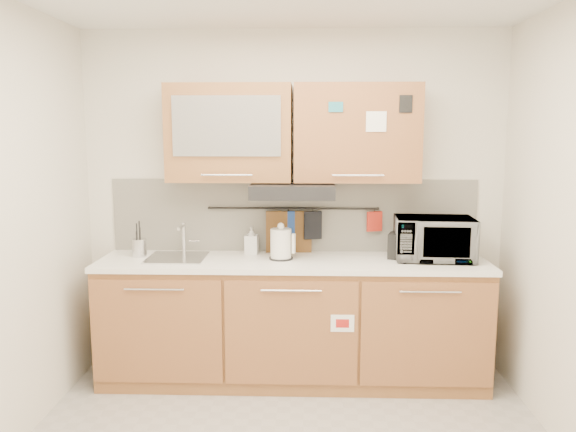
{
  "coord_description": "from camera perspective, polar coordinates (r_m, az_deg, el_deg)",
  "views": [
    {
      "loc": [
        0.1,
        -2.8,
        1.85
      ],
      "look_at": [
        -0.03,
        1.05,
        1.26
      ],
      "focal_mm": 35.0,
      "sensor_mm": 36.0,
      "label": 1
    }
  ],
  "objects": [
    {
      "name": "base_cabinet",
      "position": [
        4.24,
        0.43,
        -11.21
      ],
      "size": [
        2.8,
        0.64,
        0.88
      ],
      "color": "#A36739",
      "rests_on": "floor"
    },
    {
      "name": "oven_mitt",
      "position": [
        4.29,
        -0.01,
        -0.69
      ],
      "size": [
        0.11,
        0.03,
        0.18
      ],
      "primitive_type": "cube",
      "rotation": [
        0.0,
        0.0,
        -0.0
      ],
      "color": "navy",
      "rests_on": "utensil_rail"
    },
    {
      "name": "kettle",
      "position": [
        4.09,
        -0.7,
        -2.93
      ],
      "size": [
        0.2,
        0.19,
        0.27
      ],
      "rotation": [
        0.0,
        0.0,
        -0.26
      ],
      "color": "silver",
      "rests_on": "countertop"
    },
    {
      "name": "backsplash",
      "position": [
        4.34,
        0.54,
        0.06
      ],
      "size": [
        2.8,
        0.02,
        0.56
      ],
      "primitive_type": "cube",
      "color": "silver",
      "rests_on": "countertop"
    },
    {
      "name": "countertop",
      "position": [
        4.1,
        0.44,
        -4.71
      ],
      "size": [
        2.82,
        0.62,
        0.04
      ],
      "primitive_type": "cube",
      "color": "white",
      "rests_on": "base_cabinet"
    },
    {
      "name": "microwave",
      "position": [
        4.2,
        14.6,
        -2.24
      ],
      "size": [
        0.58,
        0.41,
        0.31
      ],
      "primitive_type": "imported",
      "rotation": [
        0.0,
        0.0,
        -0.06
      ],
      "color": "#999999",
      "rests_on": "countertop"
    },
    {
      "name": "utensil_rail",
      "position": [
        4.29,
        0.53,
        0.78
      ],
      "size": [
        1.3,
        0.02,
        0.02
      ],
      "primitive_type": "cylinder",
      "rotation": [
        0.0,
        1.57,
        0.0
      ],
      "color": "black",
      "rests_on": "backsplash"
    },
    {
      "name": "range_hood",
      "position": [
        4.07,
        0.47,
        2.63
      ],
      "size": [
        0.6,
        0.46,
        0.1
      ],
      "primitive_type": "cube",
      "color": "black",
      "rests_on": "upper_cabinets"
    },
    {
      "name": "cutting_board",
      "position": [
        4.31,
        0.08,
        -2.36
      ],
      "size": [
        0.35,
        0.04,
        0.43
      ],
      "primitive_type": "cube",
      "rotation": [
        0.0,
        0.0,
        0.05
      ],
      "color": "brown",
      "rests_on": "utensil_rail"
    },
    {
      "name": "sink",
      "position": [
        4.22,
        -11.19,
        -4.15
      ],
      "size": [
        0.42,
        0.4,
        0.26
      ],
      "color": "silver",
      "rests_on": "countertop"
    },
    {
      "name": "toaster",
      "position": [
        4.19,
        11.88,
        -3.0
      ],
      "size": [
        0.28,
        0.21,
        0.19
      ],
      "rotation": [
        0.0,
        0.0,
        -0.3
      ],
      "color": "black",
      "rests_on": "countertop"
    },
    {
      "name": "soap_bottle",
      "position": [
        4.27,
        -3.72,
        -2.44
      ],
      "size": [
        0.1,
        0.11,
        0.22
      ],
      "primitive_type": "imported",
      "rotation": [
        0.0,
        0.0,
        -0.07
      ],
      "color": "#999999",
      "rests_on": "countertop"
    },
    {
      "name": "utensil_crock",
      "position": [
        4.32,
        -14.86,
        -3.09
      ],
      "size": [
        0.13,
        0.13,
        0.27
      ],
      "rotation": [
        0.0,
        0.0,
        0.28
      ],
      "color": "silver",
      "rests_on": "countertop"
    },
    {
      "name": "pot_holder",
      "position": [
        4.32,
        8.78,
        -0.55
      ],
      "size": [
        0.12,
        0.06,
        0.15
      ],
      "primitive_type": "cube",
      "rotation": [
        0.0,
        0.0,
        0.35
      ],
      "color": "#B02417",
      "rests_on": "utensil_rail"
    },
    {
      "name": "dark_pouch",
      "position": [
        4.29,
        2.52,
        -0.93
      ],
      "size": [
        0.14,
        0.07,
        0.21
      ],
      "primitive_type": "cube",
      "rotation": [
        0.0,
        0.0,
        0.24
      ],
      "color": "black",
      "rests_on": "utensil_rail"
    },
    {
      "name": "upper_cabinets",
      "position": [
        4.12,
        0.43,
        8.42
      ],
      "size": [
        1.82,
        0.37,
        0.7
      ],
      "color": "#A36739",
      "rests_on": "wall_back"
    },
    {
      "name": "wall_back",
      "position": [
        4.33,
        0.55,
        1.39
      ],
      "size": [
        3.2,
        0.0,
        3.2
      ],
      "primitive_type": "plane",
      "rotation": [
        1.57,
        0.0,
        0.0
      ],
      "color": "silver",
      "rests_on": "ground"
    }
  ]
}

